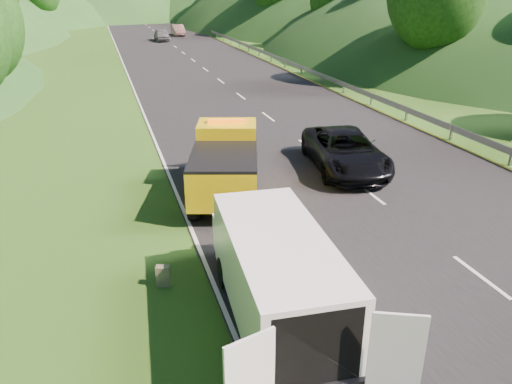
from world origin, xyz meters
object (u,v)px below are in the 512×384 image
object	(u,v)px
white_van	(276,272)
passing_suv	(344,169)
tow_truck	(226,162)
suitcase	(163,276)
woman	(247,255)
child	(281,292)

from	to	relation	value
white_van	passing_suv	size ratio (longest dim) A/B	1.13
tow_truck	suitcase	world-z (taller)	tow_truck
woman	suitcase	bearing A→B (deg)	122.97
tow_truck	passing_suv	xyz separation A→B (m)	(5.38, 1.15, -1.25)
child	suitcase	bearing A→B (deg)	167.58
child	suitcase	xyz separation A→B (m)	(-2.80, 1.17, 0.29)
woman	passing_suv	bearing A→B (deg)	-32.12
tow_truck	child	xyz separation A→B (m)	(-0.22, -6.58, -1.25)
white_van	woman	distance (m)	3.27
suitcase	passing_suv	xyz separation A→B (m)	(8.40, 6.56, -0.29)
tow_truck	child	bearing A→B (deg)	-74.93
white_van	passing_suv	distance (m)	10.71
child	passing_suv	size ratio (longest dim) A/B	0.16
woman	child	world-z (taller)	woman
woman	child	distance (m)	2.05
passing_suv	white_van	bearing A→B (deg)	-115.20
woman	tow_truck	bearing A→B (deg)	7.13
woman	passing_suv	world-z (taller)	woman
tow_truck	white_van	distance (m)	7.60
child	passing_suv	distance (m)	9.54
child	suitcase	world-z (taller)	suitcase
tow_truck	white_van	bearing A→B (deg)	-78.41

